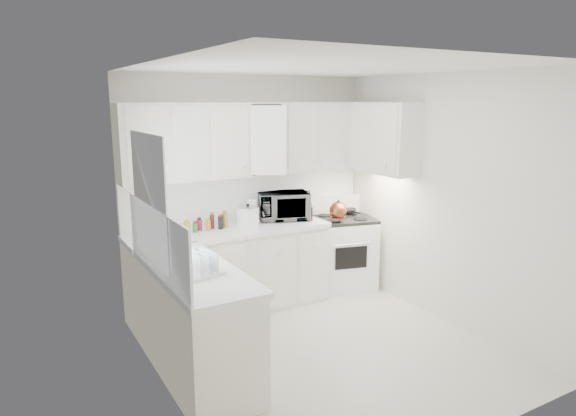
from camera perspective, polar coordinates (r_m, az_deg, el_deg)
floor at (r=5.08m, az=4.10°, el=-15.40°), size 3.20×3.20×0.00m
ceiling at (r=4.52m, az=4.60°, el=15.33°), size 3.20×3.20×0.00m
wall_back at (r=5.99m, az=-4.31°, el=2.02°), size 3.00×0.00×3.00m
wall_front at (r=3.47m, az=19.43°, el=-6.02°), size 3.00×0.00×3.00m
wall_left at (r=4.00m, az=-13.75°, el=-3.33°), size 0.00×3.20×3.20m
wall_right at (r=5.60m, az=17.14°, el=0.81°), size 0.00×3.20×3.20m
window_blinds at (r=4.28m, az=-14.99°, el=1.03°), size 0.06×0.96×1.06m
lower_cabinets_back at (r=5.78m, az=-6.38°, el=-7.11°), size 2.22×0.60×0.90m
lower_cabinets_left at (r=4.55m, az=-10.23°, el=-12.64°), size 0.60×1.60×0.90m
countertop_back at (r=5.64m, az=-6.45°, el=-2.57°), size 2.24×0.64×0.05m
countertop_left at (r=4.38m, az=-10.34°, el=-6.96°), size 0.64×1.62×0.05m
backsplash_back at (r=5.99m, az=-4.26°, el=1.30°), size 2.98×0.02×0.55m
backsplash_left at (r=4.21m, az=-14.34°, el=-3.66°), size 0.02×1.60×0.55m
upper_cabinets_back at (r=5.81m, az=-3.63°, el=3.72°), size 3.00×0.33×0.80m
upper_cabinets_right at (r=6.03m, az=10.49°, el=3.84°), size 0.33×0.90×0.80m
sink at (r=4.66m, az=-11.87°, el=-4.02°), size 0.42×0.38×0.30m
stove at (r=6.45m, az=5.98°, el=-3.90°), size 0.88×0.78×1.15m
tea_kettle at (r=6.10m, az=5.59°, el=-0.12°), size 0.28×0.24×0.24m
frying_pan at (r=6.58m, az=6.51°, el=-0.11°), size 0.25×0.41×0.04m
microwave at (r=6.00m, az=-0.55°, el=0.57°), size 0.65×0.49×0.39m
rice_cooker at (r=5.74m, az=-4.46°, el=-0.74°), size 0.25×0.25×0.25m
paper_towel at (r=5.87m, az=-3.95°, el=-0.32°), size 0.12×0.12×0.27m
utensil_crock at (r=5.96m, az=2.23°, el=0.35°), size 0.15×0.15×0.37m
dish_rack at (r=4.17m, az=-10.25°, el=-6.01°), size 0.44×0.36×0.21m
spice_left_0 at (r=5.57m, az=-11.35°, el=-1.94°), size 0.06×0.06×0.13m
spice_left_1 at (r=5.51m, az=-10.31°, el=-2.05°), size 0.06×0.06×0.13m
spice_left_2 at (r=5.62m, az=-9.90°, el=-1.76°), size 0.06×0.06×0.13m
spice_left_3 at (r=5.56m, az=-8.86°, el=-1.87°), size 0.06×0.06×0.13m
spice_left_4 at (r=5.67m, az=-8.48°, el=-1.59°), size 0.06×0.06×0.13m
spice_left_5 at (r=5.62m, az=-7.43°, el=-1.69°), size 0.06×0.06×0.13m
spice_left_6 at (r=5.73m, az=-7.09°, el=-1.42°), size 0.06×0.06×0.13m
sauce_right_0 at (r=6.19m, az=1.13°, el=-0.04°), size 0.06×0.06×0.19m
sauce_right_1 at (r=6.17m, az=1.86°, el=-0.08°), size 0.06×0.06×0.19m
sauce_right_2 at (r=6.25m, az=2.00°, el=0.07°), size 0.06×0.06×0.19m
sauce_right_3 at (r=6.22m, az=2.72°, el=0.02°), size 0.06×0.06×0.19m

